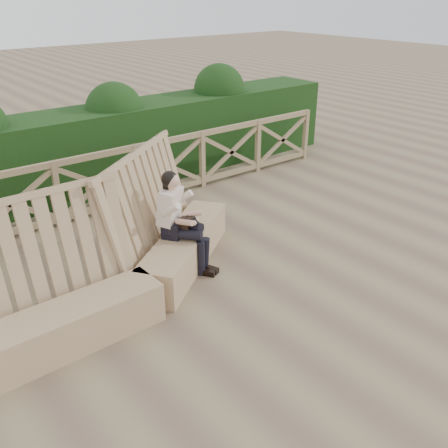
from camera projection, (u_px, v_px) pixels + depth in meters
ground at (229, 306)px, 6.13m from camera, size 60.00×60.00×0.00m
bench at (125, 270)px, 6.10m from camera, size 4.29×2.05×1.62m
woman at (179, 217)px, 6.64m from camera, size 0.65×0.84×1.41m
guardrail at (99, 184)px, 8.37m from camera, size 10.10×0.09×1.10m
hedge at (69, 155)px, 9.13m from camera, size 12.00×1.20×1.50m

